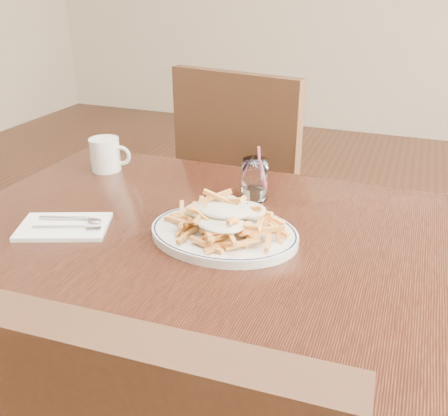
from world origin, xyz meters
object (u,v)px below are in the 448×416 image
at_px(chair_far, 250,188).
at_px(coffee_mug, 106,154).
at_px(fries_plate, 224,233).
at_px(loaded_fries, 224,213).
at_px(water_glass, 255,182).
at_px(table, 214,263).

height_order(chair_far, coffee_mug, chair_far).
bearing_deg(fries_plate, loaded_fries, 0.00).
bearing_deg(chair_far, fries_plate, -76.23).
bearing_deg(coffee_mug, water_glass, -5.01).
relative_size(table, loaded_fries, 4.19).
bearing_deg(chair_far, loaded_fries, -76.23).
height_order(loaded_fries, coffee_mug, coffee_mug).
relative_size(water_glass, coffee_mug, 1.18).
bearing_deg(fries_plate, coffee_mug, 150.56).
relative_size(table, coffee_mug, 10.22).
distance_m(water_glass, coffee_mug, 0.45).
bearing_deg(table, coffee_mug, 150.40).
height_order(table, loaded_fries, loaded_fries).
xyz_separation_m(fries_plate, loaded_fries, (0.00, 0.00, 0.05)).
bearing_deg(table, water_glass, 82.13).
xyz_separation_m(chair_far, loaded_fries, (0.17, -0.71, 0.25)).
relative_size(table, fries_plate, 3.24).
bearing_deg(fries_plate, table, 152.81).
height_order(water_glass, coffee_mug, water_glass).
relative_size(loaded_fries, water_glass, 2.06).
bearing_deg(water_glass, table, -97.87).
xyz_separation_m(fries_plate, coffee_mug, (-0.46, 0.26, 0.04)).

